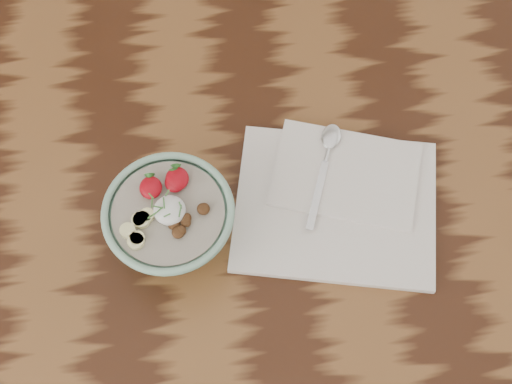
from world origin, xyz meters
TOP-DOWN VIEW (x-y plane):
  - table at (0.00, 0.00)cm, footprint 160.00×90.00cm
  - breakfast_bowl at (-13.13, -2.86)cm, footprint 16.85×16.85cm
  - napkin at (9.84, -0.17)cm, footprint 31.90×28.02cm
  - spoon at (9.50, 6.82)cm, footprint 7.88×16.39cm

SIDE VIEW (x-z plane):
  - table at x=0.00cm, z-range 28.20..103.20cm
  - napkin at x=9.84cm, z-range 74.86..76.56cm
  - spoon at x=9.50cm, z-range 76.62..77.50cm
  - breakfast_bowl at x=-13.13cm, z-range 75.10..86.31cm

